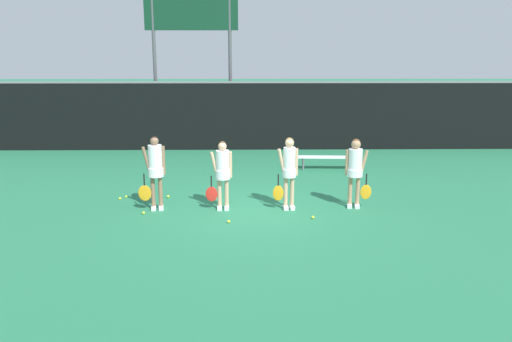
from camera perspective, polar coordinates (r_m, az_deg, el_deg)
ground_plane at (r=12.33m, az=-0.14°, el=-4.29°), size 140.00×140.00×0.00m
fence_windscreen at (r=19.80m, az=-0.45°, el=6.36°), size 60.00×0.08×2.71m
scoreboard at (r=20.76m, az=-7.40°, el=16.60°), size 3.71×0.15×6.40m
bench_courtside at (r=16.61m, az=8.30°, el=1.46°), size 2.06×0.47×0.43m
player_0 at (r=12.23m, az=-11.44°, el=0.49°), size 0.66×0.38×1.81m
player_1 at (r=12.03m, az=-3.86°, el=0.13°), size 0.65×0.37×1.69m
player_2 at (r=12.05m, az=3.79°, el=0.40°), size 0.61×0.34×1.77m
player_3 at (r=12.41m, az=11.28°, el=0.49°), size 0.65×0.39×1.72m
tennis_ball_0 at (r=12.17m, az=-12.73°, el=-4.69°), size 0.07×0.07×0.07m
tennis_ball_1 at (r=13.66m, az=-14.62°, el=-2.86°), size 0.06×0.06×0.06m
tennis_ball_2 at (r=13.42m, az=-10.01°, el=-2.89°), size 0.07×0.07×0.07m
tennis_ball_3 at (r=13.51m, az=-15.29°, el=-3.06°), size 0.07×0.07×0.07m
tennis_ball_4 at (r=11.63m, az=6.53°, el=-5.27°), size 0.07×0.07×0.07m
tennis_ball_5 at (r=11.29m, az=-3.14°, el=-5.79°), size 0.07×0.07×0.07m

